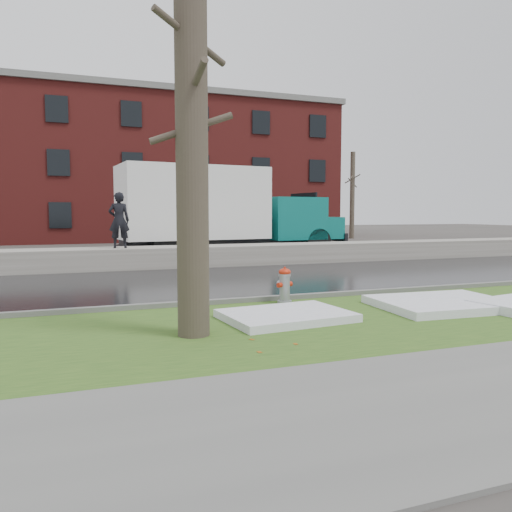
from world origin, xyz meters
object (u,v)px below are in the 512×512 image
object	(u,v)px
box_truck	(220,210)
worker	(119,220)
fire_hydrant	(285,284)
tree	(192,133)

from	to	relation	value
box_truck	worker	bearing A→B (deg)	-148.67
box_truck	worker	distance (m)	5.77
fire_hydrant	box_truck	bearing A→B (deg)	61.80
tree	worker	distance (m)	10.18
tree	box_truck	bearing A→B (deg)	72.21
tree	worker	world-z (taller)	tree
fire_hydrant	box_truck	world-z (taller)	box_truck
fire_hydrant	worker	size ratio (longest dim) A/B	0.41
fire_hydrant	tree	distance (m)	4.21
box_truck	worker	size ratio (longest dim) A/B	6.20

